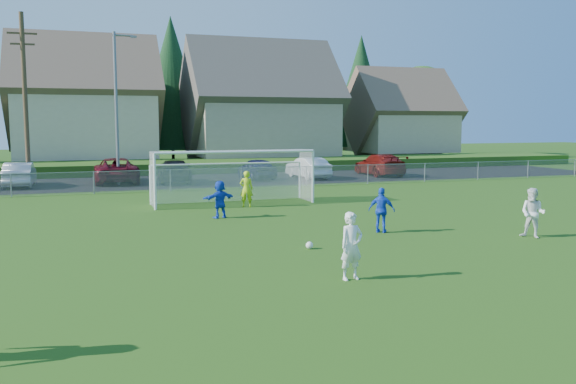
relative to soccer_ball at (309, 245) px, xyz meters
The scene contains 21 objects.
ground 5.22m from the soccer_ball, 86.87° to the right, with size 160.00×160.00×0.00m, color #193D0C.
asphalt_lot 22.29m from the soccer_ball, 89.27° to the left, with size 60.00×60.00×0.00m, color black.
grass_embankment 29.80m from the soccer_ball, 89.45° to the left, with size 70.00×6.00×0.80m, color #1E420F.
soccer_ball is the anchor object (origin of this frame).
player_white_a 3.73m from the soccer_ball, 95.10° to the right, with size 0.60×0.39×1.64m, color white.
player_white_b 7.61m from the soccer_ball, ahead, with size 0.79×0.62×1.63m, color white.
player_blue_a 3.80m from the soccer_ball, 27.64° to the left, with size 0.91×0.38×1.55m, color blue.
player_blue_b 6.84m from the soccer_ball, 100.31° to the left, with size 1.38×0.44×1.49m, color blue.
goalkeeper 9.38m from the soccer_ball, 86.43° to the left, with size 0.59×0.39×1.62m, color #BADE1A.
car_b 24.03m from the soccer_ball, 113.87° to the left, with size 1.51×4.34×1.43m, color #BDBDBD.
car_c 22.99m from the soccer_ball, 100.66° to the left, with size 2.58×5.59×1.55m, color #590A16.
car_d 21.35m from the soccer_ball, 92.19° to the left, with size 1.99×4.91×1.42m, color black.
car_e 22.50m from the soccer_ball, 77.88° to the left, with size 1.65×4.09×1.39m, color #131344.
car_f 23.07m from the soccer_ball, 69.22° to the left, with size 1.48×4.26×1.40m, color silver.
car_g 25.90m from the soccer_ball, 57.87° to the left, with size 2.13×5.24×1.52m, color maroon.
soccer_goal 10.95m from the soccer_ball, 88.50° to the left, with size 7.42×1.90×2.50m.
chainlink_fence 16.80m from the soccer_ball, 89.03° to the left, with size 52.06×0.06×1.20m.
streetlight 21.73m from the soccer_ball, 101.32° to the left, with size 1.38×0.18×9.00m.
utility_pole 24.19m from the soccer_ball, 112.92° to the left, with size 1.60×0.26×10.00m.
houses_row 38.02m from the soccer_ball, 86.53° to the left, with size 53.90×11.45×13.27m.
tree_row 44.08m from the soccer_ball, 88.25° to the left, with size 65.98×12.36×13.80m.
Camera 1 is at (-6.73, -11.50, 3.78)m, focal length 38.00 mm.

